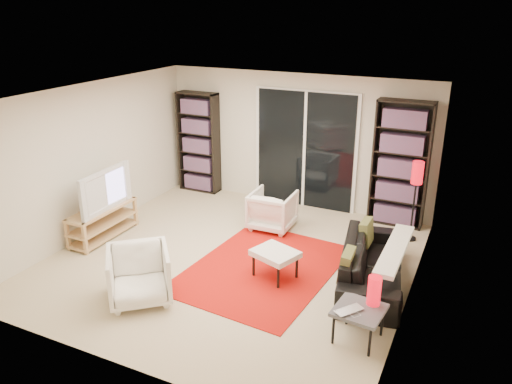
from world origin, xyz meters
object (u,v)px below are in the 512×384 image
bookshelf_left (199,143)px  armchair_back (272,210)px  bookshelf_right (400,165)px  floor_lamp (416,182)px  tv_stand (103,222)px  sofa (372,264)px  ottoman (275,255)px  armchair_front (139,275)px  side_table (359,312)px

bookshelf_left → armchair_back: bearing=-27.5°
bookshelf_right → floor_lamp: size_ratio=1.62×
tv_stand → floor_lamp: (4.45, 2.01, 0.71)m
bookshelf_right → sofa: bookshelf_right is taller
ottoman → floor_lamp: bearing=53.5°
tv_stand → armchair_back: (2.30, 1.47, 0.06)m
bookshelf_right → ottoman: (-1.13, -2.52, -0.70)m
sofa → floor_lamp: (0.25, 1.58, 0.69)m
bookshelf_right → bookshelf_left: bearing=180.0°
armchair_back → armchair_front: 2.76m
bookshelf_right → tv_stand: bookshelf_right is taller
bookshelf_left → sofa: size_ratio=0.99×
tv_stand → side_table: bearing=-10.9°
sofa → armchair_front: 3.03m
sofa → floor_lamp: floor_lamp is taller
bookshelf_right → armchair_back: bookshelf_right is taller
armchair_front → floor_lamp: floor_lamp is taller
tv_stand → sofa: size_ratio=0.64×
sofa → ottoman: size_ratio=2.83×
bookshelf_left → ottoman: bookshelf_left is taller
armchair_front → ottoman: size_ratio=1.10×
sofa → side_table: 1.27m
sofa → armchair_front: armchair_front is taller
bookshelf_right → armchair_front: bearing=-123.2°
tv_stand → sofa: sofa is taller
bookshelf_right → tv_stand: bearing=-148.4°
sofa → armchair_back: size_ratio=2.79×
bookshelf_right → sofa: size_ratio=1.07×
armchair_front → bookshelf_right: bearing=16.6°
floor_lamp → armchair_back: bearing=-166.0°
armchair_front → side_table: (2.69, 0.38, 0.01)m
bookshelf_right → tv_stand: size_ratio=1.67×
bookshelf_left → tv_stand: bearing=-95.8°
armchair_front → floor_lamp: size_ratio=0.59×
tv_stand → floor_lamp: floor_lamp is taller
sofa → armchair_back: 2.17m
bookshelf_left → side_table: 5.33m
armchair_front → ottoman: (1.32, 1.23, -0.00)m
armchair_back → sofa: bearing=149.5°
bookshelf_right → armchair_back: 2.22m
armchair_back → ottoman: (0.68, -1.46, 0.03)m
armchair_back → floor_lamp: 2.32m
armchair_back → ottoman: 1.61m
bookshelf_right → ottoman: bearing=-114.2°
bookshelf_right → tv_stand: 4.89m
bookshelf_left → ottoman: bearing=-42.8°
armchair_back → floor_lamp: floor_lamp is taller
tv_stand → armchair_front: size_ratio=1.65×
armchair_back → bookshelf_left: bearing=-29.2°
sofa → side_table: sofa is taller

